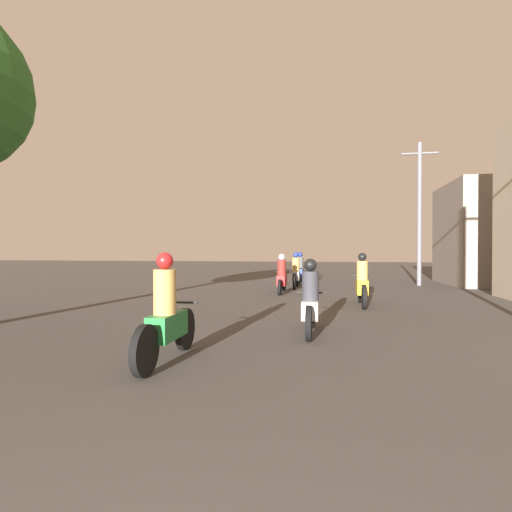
% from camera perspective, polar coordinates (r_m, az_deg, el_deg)
% --- Properties ---
extents(motorcycle_green, '(0.60, 2.10, 1.58)m').
position_cam_1_polar(motorcycle_green, '(5.95, -12.64, -8.70)').
color(motorcycle_green, black).
rests_on(motorcycle_green, ground_plane).
extents(motorcycle_white, '(0.60, 1.89, 1.46)m').
position_cam_1_polar(motorcycle_white, '(7.79, 7.79, -6.77)').
color(motorcycle_white, black).
rests_on(motorcycle_white, ground_plane).
extents(motorcycle_yellow, '(0.60, 2.14, 1.55)m').
position_cam_1_polar(motorcycle_yellow, '(12.09, 14.91, -3.93)').
color(motorcycle_yellow, black).
rests_on(motorcycle_yellow, ground_plane).
extents(motorcycle_red, '(0.60, 1.96, 1.50)m').
position_cam_1_polar(motorcycle_red, '(15.13, 3.71, -3.06)').
color(motorcycle_red, black).
rests_on(motorcycle_red, ground_plane).
extents(motorcycle_silver, '(0.60, 2.15, 1.55)m').
position_cam_1_polar(motorcycle_silver, '(17.36, 5.73, -2.50)').
color(motorcycle_silver, black).
rests_on(motorcycle_silver, ground_plane).
extents(motorcycle_blue, '(0.60, 2.00, 1.55)m').
position_cam_1_polar(motorcycle_blue, '(19.75, 6.33, -2.12)').
color(motorcycle_blue, black).
rests_on(motorcycle_blue, ground_plane).
extents(building_right_far, '(5.39, 5.10, 4.82)m').
position_cam_1_polar(building_right_far, '(22.24, 32.19, 2.69)').
color(building_right_far, gray).
rests_on(building_right_far, ground_plane).
extents(utility_pole_far, '(1.60, 0.20, 6.60)m').
position_cam_1_polar(utility_pole_far, '(19.98, 22.31, 6.00)').
color(utility_pole_far, slate).
rests_on(utility_pole_far, ground_plane).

